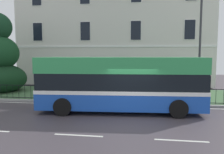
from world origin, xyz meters
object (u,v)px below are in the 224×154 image
single_decker_bus (121,83)px  litter_bin (96,90)px  georgian_townhouse (116,25)px  street_lamp_post (200,37)px

single_decker_bus → litter_bin: single_decker_bus is taller
georgian_townhouse → street_lamp_post: 13.24m
georgian_townhouse → street_lamp_post: (6.82, -11.11, -2.32)m
georgian_townhouse → litter_bin: 12.27m
single_decker_bus → litter_bin: (-2.06, 3.11, -0.92)m
georgian_townhouse → single_decker_bus: 14.86m
litter_bin → street_lamp_post: bearing=-3.1°
georgian_townhouse → litter_bin: bearing=-90.4°
single_decker_bus → litter_bin: bearing=119.7°
street_lamp_post → litter_bin: bearing=176.9°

